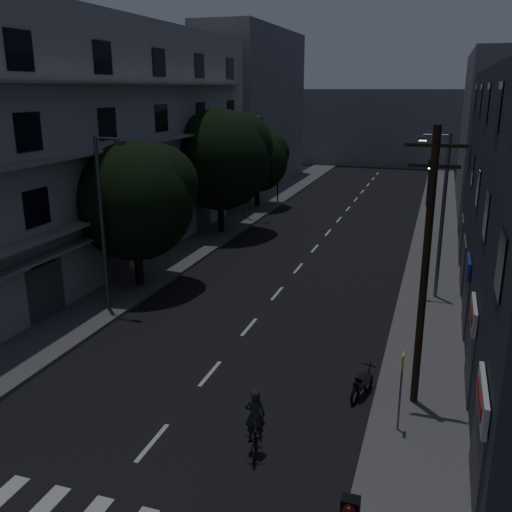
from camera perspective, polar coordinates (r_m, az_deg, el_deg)
The scene contains 20 objects.
ground at distance 38.18m, azimuth 6.05°, elevation 0.94°, with size 160.00×160.00×0.00m, color black.
sidewalk_left at distance 40.31m, azimuth -4.42°, elevation 1.93°, with size 3.00×90.00×0.15m, color #565659.
sidewalk_right at distance 37.42m, azimuth 17.35°, elevation 0.06°, with size 3.00×90.00×0.15m, color #565659.
lane_markings at distance 44.13m, azimuth 7.77°, elevation 3.01°, with size 0.15×60.50×0.01m.
building_left at distance 35.11m, azimuth -16.04°, elevation 10.67°, with size 7.00×36.00×14.00m.
building_far_left at distance 62.21m, azimuth -0.25°, elevation 14.48°, with size 6.00×20.00×16.00m, color slate.
building_far_right at distance 53.35m, azimuth 23.30°, elevation 11.23°, with size 6.00×20.00×13.00m, color slate.
building_far_end at distance 81.54m, azimuth 13.03°, elevation 12.43°, with size 24.00×8.00×10.00m, color slate.
tree_near at distance 29.76m, azimuth -11.88°, elevation 5.81°, with size 6.08×6.08×7.49m.
tree_mid at distance 40.62m, azimuth -3.51°, elevation 9.95°, with size 7.05×7.05×8.67m.
tree_far at distance 50.04m, azimuth 0.19°, elevation 9.71°, with size 5.32×5.32×6.57m.
traffic_signal_far_right at distance 51.96m, azimuth 16.93°, elevation 7.96°, with size 0.28×0.37×4.10m.
traffic_signal_far_left at distance 52.14m, azimuth 2.18°, elevation 8.68°, with size 0.28×0.37×4.10m.
street_lamp_left_near at distance 26.80m, azimuth -15.01°, elevation 3.92°, with size 1.51×0.25×8.00m.
street_lamp_right at distance 28.76m, azimuth 17.98°, elevation 4.51°, with size 1.51×0.25×8.00m.
street_lamp_left_far at distance 45.17m, azimuth -0.91°, elevation 9.40°, with size 1.51×0.25×8.00m.
utility_pole at distance 18.42m, azimuth 16.58°, elevation -0.94°, with size 1.80×0.24×9.00m.
bus_stop_sign at distance 17.83m, azimuth 14.35°, elevation -11.73°, with size 0.06×0.35×2.52m.
motorcycle at distance 20.24m, azimuth 10.55°, elevation -12.57°, with size 0.70×1.65×1.09m.
cyclist at distance 17.11m, azimuth -0.10°, elevation -17.17°, with size 0.98×1.70×2.03m.
Camera 1 is at (7.50, -11.03, 10.16)m, focal length 40.00 mm.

